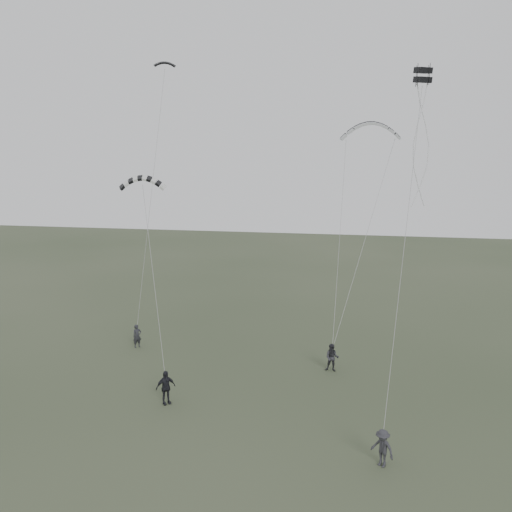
% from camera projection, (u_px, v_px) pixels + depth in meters
% --- Properties ---
extents(ground, '(140.00, 140.00, 0.00)m').
position_uv_depth(ground, '(216.00, 409.00, 25.73)').
color(ground, '#323C27').
rests_on(ground, ground).
extents(flyer_left, '(0.69, 0.70, 1.62)m').
position_uv_depth(flyer_left, '(137.00, 336.00, 34.40)').
color(flyer_left, '#222328').
rests_on(flyer_left, ground).
extents(flyer_right, '(0.88, 0.71, 1.72)m').
position_uv_depth(flyer_right, '(332.00, 358.00, 30.36)').
color(flyer_right, '#27272C').
rests_on(flyer_right, ground).
extents(flyer_center, '(1.08, 1.05, 1.82)m').
position_uv_depth(flyer_center, '(166.00, 387.00, 26.14)').
color(flyer_center, black).
rests_on(flyer_center, ground).
extents(flyer_far, '(1.20, 1.09, 1.62)m').
position_uv_depth(flyer_far, '(382.00, 448.00, 20.68)').
color(flyer_far, '#2A2A2E').
rests_on(flyer_far, ground).
extents(kite_dark_small, '(1.58, 1.09, 0.62)m').
position_uv_depth(kite_dark_small, '(165.00, 63.00, 34.92)').
color(kite_dark_small, black).
rests_on(kite_dark_small, flyer_left).
extents(kite_pale_large, '(4.21, 1.36, 1.81)m').
position_uv_depth(kite_pale_large, '(371.00, 124.00, 34.53)').
color(kite_pale_large, '#AEB1B3').
rests_on(kite_pale_large, flyer_right).
extents(kite_striped, '(2.78, 1.77, 1.22)m').
position_uv_depth(kite_striped, '(142.00, 178.00, 29.13)').
color(kite_striped, black).
rests_on(kite_striped, flyer_center).
extents(kite_box, '(0.93, 0.98, 0.82)m').
position_uv_depth(kite_box, '(423.00, 75.00, 24.34)').
color(kite_box, black).
rests_on(kite_box, flyer_far).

